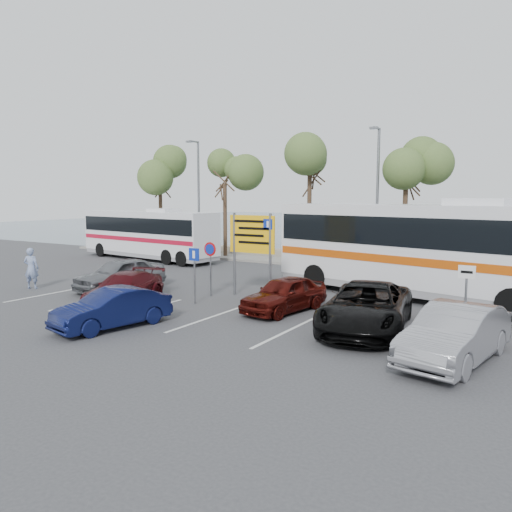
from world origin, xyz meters
The scene contains 25 objects.
ground centered at (0.00, 0.00, 0.00)m, with size 120.00×120.00×0.00m, color #37373A.
kerb_strip centered at (0.00, 14.00, 0.07)m, with size 44.00×2.40×0.15m, color gray.
seawall centered at (0.00, 16.00, 0.30)m, with size 48.00×0.80×0.60m, color gray.
sea centered at (0.00, 60.00, 0.01)m, with size 140.00×140.00×0.00m, color #3F5265.
tree_far_left centered at (-14.00, 14.00, 6.33)m, with size 3.20×3.20×7.60m.
tree_left centered at (-8.00, 14.00, 6.00)m, with size 3.20×3.20×7.20m.
tree_mid centered at (-1.50, 14.00, 6.65)m, with size 3.20×3.20×8.00m.
tree_right centered at (4.50, 14.00, 6.17)m, with size 3.20×3.20×7.40m.
street_lamp_left centered at (-10.00, 13.52, 4.60)m, with size 0.45×1.15×8.01m.
street_lamp_right centered at (3.00, 13.52, 4.60)m, with size 0.45×1.15×8.01m.
direction_sign centered at (1.00, 3.20, 2.43)m, with size 2.20×0.12×3.60m.
sign_no_stop centered at (-0.60, 2.38, 1.58)m, with size 0.60×0.08×2.35m.
sign_parking centered at (-0.20, 0.79, 1.47)m, with size 0.50×0.07×2.25m.
sign_taxi centered at (9.80, 1.49, 1.42)m, with size 0.50×0.07×2.20m.
lane_markings centered at (-1.14, -1.00, 0.00)m, with size 12.02×4.20×0.01m, color silver, non-canonical shape.
coach_bus_left centered at (-12.00, 10.50, 1.63)m, with size 11.48×3.73×3.51m.
coach_bus_right centered at (7.50, 6.50, 1.96)m, with size 13.84×5.78×4.22m.
car_silver_a centered at (-5.00, 1.35, 0.74)m, with size 1.75×4.35×1.48m, color slate.
car_blue centered at (-0.20, -3.50, 0.64)m, with size 1.36×3.90×1.28m, color #0F1646.
car_maroon centered at (-2.60, -0.69, 0.62)m, with size 1.75×4.30×1.25m, color #440B10.
car_red centered at (3.50, 1.50, 0.67)m, with size 1.57×3.91×1.33m, color #480E0A.
suv_black centered at (7.00, 0.53, 0.76)m, with size 2.53×5.48×1.52m, color black.
car_silver_b centered at (10.00, -1.23, 0.74)m, with size 1.57×4.49×1.48m, color #98999E.
pedestrian_near centered at (-8.81, -0.56, 0.96)m, with size 0.70×0.46×1.93m, color #7F91B9.
pedestrian_far centered at (8.90, 5.86, 0.87)m, with size 0.85×0.66×1.75m, color #373E53.
Camera 1 is at (12.20, -14.65, 4.27)m, focal length 35.00 mm.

